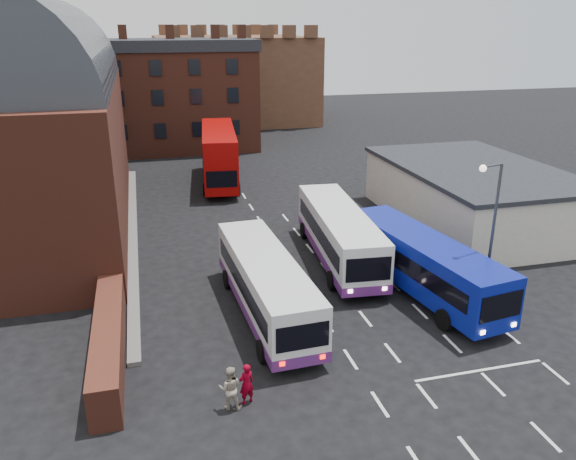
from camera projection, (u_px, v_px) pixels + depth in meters
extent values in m
plane|color=black|center=(344.00, 350.00, 25.39)|extent=(180.00, 180.00, 0.00)
cube|color=#602B1E|center=(32.00, 159.00, 38.99)|extent=(12.00, 28.00, 10.00)
cylinder|color=#1E2328|center=(21.00, 85.00, 37.25)|extent=(12.00, 26.00, 12.00)
cube|color=#602B1E|center=(109.00, 340.00, 24.45)|extent=(1.20, 10.00, 1.80)
cube|color=beige|center=(472.00, 196.00, 40.97)|extent=(10.00, 16.00, 4.00)
cube|color=#282B30|center=(476.00, 168.00, 40.24)|extent=(10.40, 16.40, 0.30)
cube|color=brown|center=(156.00, 101.00, 63.75)|extent=(22.00, 10.00, 11.00)
cube|color=brown|center=(232.00, 78.00, 84.58)|extent=(22.00, 22.00, 12.00)
cube|color=silver|center=(266.00, 282.00, 27.83)|extent=(3.07, 11.46, 2.58)
cube|color=black|center=(266.00, 279.00, 27.78)|extent=(3.08, 10.26, 0.93)
cylinder|color=black|center=(227.00, 279.00, 31.16)|extent=(0.33, 1.04, 1.03)
cylinder|color=black|center=(262.00, 351.00, 24.32)|extent=(0.33, 1.04, 1.03)
cylinder|color=black|center=(272.00, 273.00, 31.87)|extent=(0.33, 1.04, 1.03)
cylinder|color=black|center=(318.00, 342.00, 25.03)|extent=(0.33, 1.04, 1.03)
cube|color=white|center=(339.00, 232.00, 34.21)|extent=(3.76, 12.13, 2.71)
cube|color=black|center=(339.00, 230.00, 34.15)|extent=(3.72, 10.94, 0.98)
cylinder|color=black|center=(379.00, 277.00, 31.38)|extent=(0.40, 1.11, 1.09)
cylinder|color=black|center=(342.00, 228.00, 38.81)|extent=(0.40, 1.11, 1.09)
cylinder|color=black|center=(332.00, 280.00, 30.96)|extent=(0.40, 1.11, 1.09)
cylinder|color=black|center=(304.00, 230.00, 38.38)|extent=(0.40, 1.11, 1.09)
cube|color=#0A178B|center=(423.00, 262.00, 30.10)|extent=(4.31, 11.92, 2.65)
cube|color=black|center=(423.00, 259.00, 30.05)|extent=(4.20, 10.74, 0.95)
cylinder|color=black|center=(487.00, 309.00, 27.85)|extent=(0.45, 1.09, 1.06)
cylinder|color=black|center=(399.00, 253.00, 34.61)|extent=(0.45, 1.09, 1.06)
cylinder|color=black|center=(444.00, 320.00, 26.88)|extent=(0.45, 1.09, 1.06)
cylinder|color=black|center=(361.00, 260.00, 33.64)|extent=(0.45, 1.09, 1.06)
cube|color=#9D0605|center=(219.00, 154.00, 50.73)|extent=(4.23, 12.69, 4.41)
cube|color=black|center=(219.00, 160.00, 50.95)|extent=(4.15, 11.51, 1.02)
cylinder|color=black|center=(238.00, 188.00, 48.01)|extent=(0.44, 1.16, 1.13)
cylinder|color=black|center=(233.00, 165.00, 55.79)|extent=(0.44, 1.16, 1.13)
cylinder|color=black|center=(205.00, 190.00, 47.63)|extent=(0.44, 1.16, 1.13)
cylinder|color=black|center=(204.00, 166.00, 55.41)|extent=(0.44, 1.16, 1.13)
cylinder|color=#44474C|center=(492.00, 237.00, 28.21)|extent=(0.15, 0.15, 7.54)
cylinder|color=#44474C|center=(493.00, 166.00, 26.58)|extent=(1.29, 0.46, 0.09)
sphere|color=#FFF2CC|center=(483.00, 168.00, 26.28)|extent=(0.34, 0.34, 0.34)
imported|color=maroon|center=(246.00, 384.00, 21.56)|extent=(0.73, 0.59, 1.73)
imported|color=#A19380|center=(230.00, 388.00, 21.26)|extent=(1.02, 0.88, 1.80)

